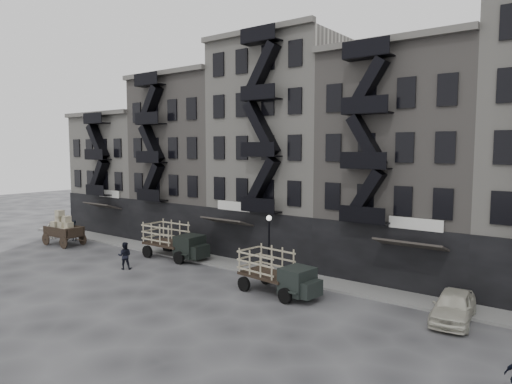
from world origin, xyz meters
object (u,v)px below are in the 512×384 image
Objects in this scene: wagon at (63,225)px; car_east at (453,306)px; pedestrian_west at (74,231)px; stake_truck_east at (277,270)px; pedestrian_mid at (125,256)px; horse at (49,230)px; stake_truck_west at (174,238)px.

car_east is (33.10, 1.90, -1.04)m from wagon.
pedestrian_west reaches higher than car_east.
stake_truck_east reaches higher than pedestrian_mid.
pedestrian_west is at bearing -58.93° from horse.
horse is 3.07m from pedestrian_west.
stake_truck_east is at bearing -22.48° from pedestrian_west.
stake_truck_west is at bearing 8.86° from wagon.
wagon is at bearing -169.10° from stake_truck_west.
car_east is at bearing -18.43° from pedestrian_west.
pedestrian_mid is (-0.48, -4.41, -0.64)m from stake_truck_west.
pedestrian_west is at bearing 174.94° from car_east.
wagon reaches higher than pedestrian_mid.
stake_truck_west is at bearing 172.76° from car_east.
pedestrian_mid is at bearing -12.44° from wagon.
wagon is 33.17m from car_east.
stake_truck_east reaches higher than horse.
stake_truck_west is 1.26× the size of car_east.
car_east is at bearing -72.96° from horse.
stake_truck_west is (15.78, 1.75, 0.79)m from horse.
stake_truck_east is (27.36, -0.68, 0.66)m from horse.
stake_truck_west reaches higher than horse.
wagon is 2.02m from pedestrian_west.
wagon reaches higher than pedestrian_west.
horse is at bearing 176.19° from car_east.
wagon is at bearing -86.04° from horse.
pedestrian_west reaches higher than horse.
stake_truck_west is 21.20m from car_east.
pedestrian_mid is at bearing -34.71° from pedestrian_west.
car_east is 2.30× the size of pedestrian_mid.
horse is at bearing 176.85° from pedestrian_west.
horse is 0.37× the size of stake_truck_east.
pedestrian_mid is at bearing -97.23° from stake_truck_west.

